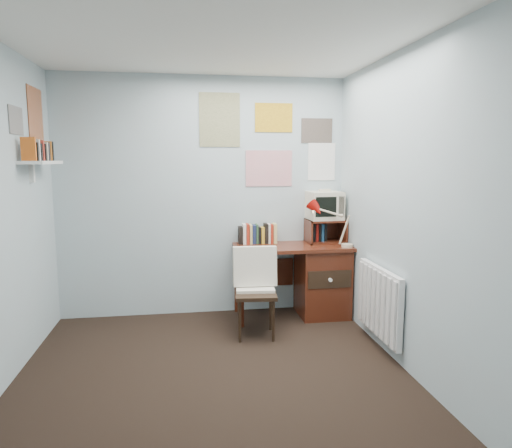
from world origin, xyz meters
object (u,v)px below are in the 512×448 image
Objects in this scene: desk at (317,277)px; wall_shelf at (41,162)px; desk_lamp at (348,226)px; tv_riser at (325,231)px; desk_chair at (256,294)px; crt_tv at (324,204)px; radiator at (379,302)px.

wall_shelf reaches higher than desk.
desk_lamp is 0.33m from tv_riser.
desk_chair is 2.01× the size of tv_riser.
crt_tv is 0.43× the size of radiator.
desk_chair is at bearing -144.75° from tv_riser.
desk_lamp is (0.99, 0.32, 0.57)m from desk_chair.
desk_chair is 2.21m from wall_shelf.
desk_lamp is 0.94m from radiator.
desk is 1.49× the size of desk_chair.
desk_lamp reaches higher than radiator.
tv_riser is 1.17× the size of crt_tv.
wall_shelf reaches higher than desk_lamp.
tv_riser is (0.85, 0.60, 0.48)m from desk_chair.
desk is 2.87m from wall_shelf.
radiator is (0.17, -1.04, -0.47)m from tv_riser.
radiator is at bearing -10.89° from wall_shelf.
desk_chair is at bearing -167.03° from desk_lamp.
desk_chair reaches higher than desk.
desk is at bearing 107.24° from radiator.
desk_chair is at bearing 156.74° from radiator.
radiator is (0.03, -0.76, -0.55)m from desk_lamp.
tv_riser is 0.29m from crt_tv.
desk_lamp is at bearing 92.02° from radiator.
wall_shelf is (-2.83, -0.21, 0.65)m from desk_lamp.
radiator is at bearing -17.70° from desk_chair.
radiator is at bearing -72.76° from desk.
crt_tv is at bearing 112.04° from desk_lamp.
desk_lamp is (0.26, -0.17, 0.57)m from desk.
wall_shelf is at bearing -177.90° from desk_chair.
desk_lamp is at bearing 23.26° from desk_chair.
tv_riser is 1.15m from radiator.
wall_shelf is at bearing 169.11° from radiator.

